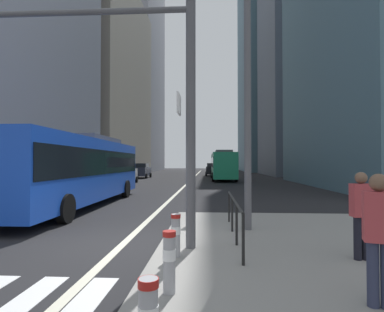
{
  "coord_description": "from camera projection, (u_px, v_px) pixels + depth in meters",
  "views": [
    {
      "loc": [
        2.18,
        -7.82,
        2.06
      ],
      "look_at": [
        -0.53,
        39.48,
        3.04
      ],
      "focal_mm": 28.88,
      "sensor_mm": 36.0,
      "label": 1
    }
  ],
  "objects": [
    {
      "name": "ground_plane",
      "position": [
        186.0,
        185.0,
        27.85
      ],
      "size": [
        160.0,
        160.0,
        0.0
      ],
      "primitive_type": "plane",
      "color": "black"
    },
    {
      "name": "median_island",
      "position": [
        366.0,
        255.0,
        6.58
      ],
      "size": [
        9.0,
        10.0,
        0.15
      ],
      "primitive_type": "cube",
      "color": "gray",
      "rests_on": "ground"
    },
    {
      "name": "lane_centre_line",
      "position": [
        192.0,
        179.0,
        37.84
      ],
      "size": [
        0.2,
        80.0,
        0.01
      ],
      "primitive_type": "cube",
      "color": "beige",
      "rests_on": "ground"
    },
    {
      "name": "office_tower_left_mid",
      "position": [
        92.0,
        82.0,
        47.86
      ],
      "size": [
        13.71,
        24.66,
        29.02
      ],
      "primitive_type": "cube",
      "color": "gray",
      "rests_on": "ground"
    },
    {
      "name": "office_tower_left_far",
      "position": [
        136.0,
        71.0,
        76.82
      ],
      "size": [
        10.66,
        23.96,
        49.56
      ],
      "primitive_type": "cube",
      "color": "gray",
      "rests_on": "ground"
    },
    {
      "name": "office_tower_right_mid",
      "position": [
        299.0,
        19.0,
        50.94
      ],
      "size": [
        11.34,
        16.14,
        51.51
      ],
      "primitive_type": "cube",
      "color": "slate",
      "rests_on": "ground"
    },
    {
      "name": "office_tower_right_far",
      "position": [
        272.0,
        69.0,
        73.72
      ],
      "size": [
        13.9,
        24.57,
        48.66
      ],
      "primitive_type": "cube",
      "color": "slate",
      "rests_on": "ground"
    },
    {
      "name": "city_bus_blue_oncoming",
      "position": [
        79.0,
        167.0,
        14.4
      ],
      "size": [
        2.79,
        12.19,
        3.4
      ],
      "color": "blue",
      "rests_on": "ground"
    },
    {
      "name": "sedan_white_oncoming",
      "position": [
        10.0,
        185.0,
        14.83
      ],
      "size": [
        2.06,
        4.31,
        1.94
      ],
      "color": "silver",
      "rests_on": "ground"
    },
    {
      "name": "city_bus_red_receding",
      "position": [
        223.0,
        164.0,
        36.33
      ],
      "size": [
        2.81,
        11.58,
        3.4
      ],
      "color": "#198456",
      "rests_on": "ground"
    },
    {
      "name": "car_oncoming_mid",
      "position": [
        142.0,
        170.0,
        40.78
      ],
      "size": [
        2.09,
        4.49,
        1.94
      ],
      "color": "#232838",
      "rests_on": "ground"
    },
    {
      "name": "car_receding_near",
      "position": [
        212.0,
        169.0,
        46.87
      ],
      "size": [
        2.07,
        4.25,
        1.94
      ],
      "color": "black",
      "rests_on": "ground"
    },
    {
      "name": "car_receding_far",
      "position": [
        215.0,
        168.0,
        61.38
      ],
      "size": [
        2.13,
        4.11,
        1.94
      ],
      "color": "gold",
      "rests_on": "ground"
    },
    {
      "name": "car_oncoming_far",
      "position": [
        124.0,
        173.0,
        29.93
      ],
      "size": [
        2.19,
        4.42,
        1.94
      ],
      "color": "silver",
      "rests_on": "ground"
    },
    {
      "name": "traffic_signal_gantry",
      "position": [
        95.0,
        72.0,
        7.1
      ],
      "size": [
        6.58,
        0.65,
        6.0
      ],
      "color": "#515156",
      "rests_on": "median_island"
    },
    {
      "name": "street_lamp_post",
      "position": [
        247.0,
        51.0,
        8.88
      ],
      "size": [
        5.5,
        0.32,
        8.0
      ],
      "color": "#56565B",
      "rests_on": "median_island"
    },
    {
      "name": "bollard_left",
      "position": [
        169.0,
        259.0,
        4.52
      ],
      "size": [
        0.2,
        0.2,
        0.9
      ],
      "color": "#99999E",
      "rests_on": "median_island"
    },
    {
      "name": "bollard_right",
      "position": [
        176.0,
        233.0,
        6.26
      ],
      "size": [
        0.2,
        0.2,
        0.86
      ],
      "color": "#99999E",
      "rests_on": "median_island"
    },
    {
      "name": "bollard_back",
      "position": [
        190.0,
        210.0,
        9.38
      ],
      "size": [
        0.2,
        0.2,
        0.83
      ],
      "color": "#99999E",
      "rests_on": "median_island"
    },
    {
      "name": "pedestrian_railing",
      "position": [
        234.0,
        209.0,
        7.84
      ],
      "size": [
        0.06,
        4.26,
        0.98
      ],
      "color": "black",
      "rests_on": "median_island"
    },
    {
      "name": "pedestrian_waiting",
      "position": [
        379.0,
        233.0,
        4.07
      ],
      "size": [
        0.43,
        0.34,
        1.76
      ],
      "color": "#2D334C",
      "rests_on": "median_island"
    },
    {
      "name": "pedestrian_walking",
      "position": [
        361.0,
        211.0,
        6.07
      ],
      "size": [
        0.39,
        0.25,
        1.72
      ],
      "color": "black",
      "rests_on": "median_island"
    }
  ]
}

